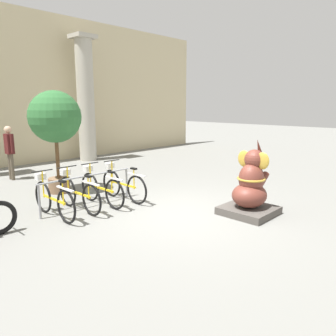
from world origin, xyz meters
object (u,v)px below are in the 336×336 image
object	(u,v)px
bicycle_0	(53,199)
potted_tree	(55,120)
bicycle_3	(123,184)
bicycle_1	(78,193)
person_pedestrian	(9,148)
elephant_statue	(251,189)
bicycle_2	(101,188)

from	to	relation	value
bicycle_0	potted_tree	xyz separation A→B (m)	(1.10, 1.82, 1.56)
bicycle_3	bicycle_0	bearing A→B (deg)	178.95
bicycle_0	bicycle_3	size ratio (longest dim) A/B	1.00
bicycle_0	bicycle_1	size ratio (longest dim) A/B	1.00
bicycle_1	person_pedestrian	xyz separation A→B (m)	(0.17, 4.30, 0.63)
potted_tree	bicycle_0	bearing A→B (deg)	-121.09
bicycle_0	elephant_statue	distance (m)	4.28
bicycle_0	potted_tree	world-z (taller)	potted_tree
bicycle_2	bicycle_1	bearing A→B (deg)	-179.96
person_pedestrian	bicycle_1	bearing A→B (deg)	-92.31
bicycle_0	bicycle_1	distance (m)	0.62
bicycle_1	potted_tree	world-z (taller)	potted_tree
bicycle_3	person_pedestrian	xyz separation A→B (m)	(-1.06, 4.37, 0.63)
bicycle_0	bicycle_2	world-z (taller)	same
bicycle_1	potted_tree	distance (m)	2.42
bicycle_3	potted_tree	xyz separation A→B (m)	(-0.76, 1.85, 1.56)
bicycle_2	person_pedestrian	size ratio (longest dim) A/B	1.00
bicycle_3	potted_tree	distance (m)	2.54
bicycle_2	elephant_statue	distance (m)	3.51
elephant_statue	potted_tree	size ratio (longest dim) A/B	0.61
bicycle_3	elephant_statue	xyz separation A→B (m)	(1.28, -2.88, 0.15)
elephant_statue	bicycle_2	bearing A→B (deg)	122.86
bicycle_2	person_pedestrian	xyz separation A→B (m)	(-0.44, 4.30, 0.63)
bicycle_1	bicycle_3	bearing A→B (deg)	-2.92
elephant_statue	bicycle_1	bearing A→B (deg)	130.58
bicycle_0	potted_tree	size ratio (longest dim) A/B	0.63
bicycle_0	bicycle_3	world-z (taller)	same
bicycle_3	person_pedestrian	world-z (taller)	person_pedestrian
person_pedestrian	potted_tree	xyz separation A→B (m)	(0.30, -2.51, 0.94)
bicycle_1	person_pedestrian	world-z (taller)	person_pedestrian
bicycle_2	bicycle_3	distance (m)	0.62
bicycle_3	elephant_statue	size ratio (longest dim) A/B	1.03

